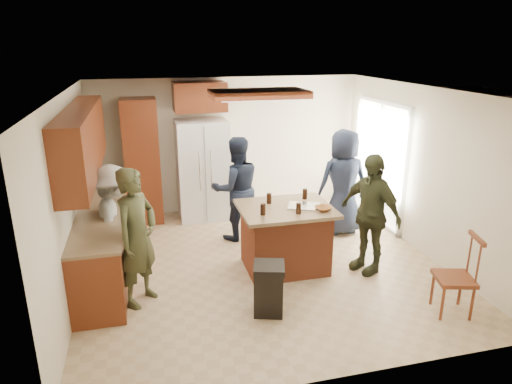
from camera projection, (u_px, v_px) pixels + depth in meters
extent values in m
plane|color=tan|center=(262.00, 264.00, 6.71)|extent=(5.00, 5.00, 0.00)
plane|color=white|center=(263.00, 91.00, 5.92)|extent=(5.00, 5.00, 0.00)
plane|color=beige|center=(228.00, 145.00, 8.62)|extent=(5.00, 0.00, 5.00)
plane|color=beige|center=(335.00, 263.00, 4.01)|extent=(5.00, 0.00, 5.00)
plane|color=beige|center=(70.00, 197.00, 5.73)|extent=(0.00, 5.00, 5.00)
plane|color=beige|center=(422.00, 171.00, 6.89)|extent=(0.00, 5.00, 5.00)
cube|color=white|center=(380.00, 164.00, 8.06)|extent=(0.02, 1.60, 2.10)
cube|color=white|center=(379.00, 164.00, 8.05)|extent=(0.08, 1.72, 2.10)
cube|color=maroon|center=(259.00, 94.00, 6.12)|extent=(1.30, 0.70, 0.10)
cube|color=white|center=(259.00, 98.00, 6.14)|extent=(1.10, 0.50, 0.02)
cube|color=olive|center=(447.00, 214.00, 8.75)|extent=(3.00, 3.00, 0.10)
cube|color=#593319|center=(465.00, 152.00, 9.14)|extent=(1.40, 1.60, 2.00)
imported|color=#383A22|center=(137.00, 238.00, 5.47)|extent=(0.76, 0.78, 1.73)
imported|color=#1A2134|center=(236.00, 189.00, 7.34)|extent=(0.87, 0.58, 1.70)
imported|color=#1B2236|center=(343.00, 182.00, 7.55)|extent=(0.88, 0.58, 1.78)
imported|color=#32361F|center=(370.00, 214.00, 6.28)|extent=(0.85, 1.12, 1.70)
imported|color=gray|center=(115.00, 222.00, 6.14)|extent=(0.59, 1.07, 1.58)
cube|color=maroon|center=(104.00, 240.00, 6.43)|extent=(0.60, 3.00, 0.88)
cube|color=#846B4C|center=(101.00, 210.00, 6.28)|extent=(0.64, 3.00, 0.04)
cube|color=maroon|center=(82.00, 141.00, 5.95)|extent=(0.35, 3.00, 0.85)
cube|color=maroon|center=(142.00, 162.00, 8.02)|extent=(0.60, 0.60, 2.20)
cube|color=maroon|center=(199.00, 96.00, 7.91)|extent=(0.90, 0.60, 0.50)
cube|color=white|center=(203.00, 170.00, 8.25)|extent=(0.90, 0.72, 1.80)
cube|color=gray|center=(206.00, 175.00, 7.91)|extent=(0.01, 0.01, 1.71)
cylinder|color=silver|center=(200.00, 171.00, 7.84)|extent=(0.02, 0.02, 0.70)
cylinder|color=silver|center=(211.00, 170.00, 7.88)|extent=(0.02, 0.02, 0.70)
cube|color=brown|center=(285.00, 240.00, 6.45)|extent=(1.10, 0.85, 0.88)
cube|color=#7F6749|center=(286.00, 209.00, 6.31)|extent=(1.28, 1.03, 0.05)
cube|color=silver|center=(304.00, 206.00, 6.31)|extent=(0.53, 0.48, 0.02)
imported|color=brown|center=(323.00, 209.00, 6.17)|extent=(0.26, 0.26, 0.05)
cylinder|color=black|center=(263.00, 209.00, 6.00)|extent=(0.07, 0.07, 0.15)
cylinder|color=black|center=(269.00, 198.00, 6.42)|extent=(0.07, 0.07, 0.15)
cylinder|color=black|center=(305.00, 194.00, 6.61)|extent=(0.07, 0.07, 0.15)
cylinder|color=black|center=(299.00, 208.00, 6.04)|extent=(0.07, 0.07, 0.15)
cube|color=black|center=(269.00, 292.00, 5.43)|extent=(0.43, 0.43, 0.55)
cube|color=black|center=(269.00, 268.00, 5.33)|extent=(0.44, 0.44, 0.08)
cube|color=maroon|center=(454.00, 279.00, 5.37)|extent=(0.52, 0.52, 0.05)
cylinder|color=maroon|center=(442.00, 303.00, 5.28)|extent=(0.04, 0.04, 0.44)
cylinder|color=maroon|center=(472.00, 304.00, 5.27)|extent=(0.04, 0.04, 0.44)
cylinder|color=maroon|center=(432.00, 288.00, 5.61)|extent=(0.04, 0.04, 0.44)
cylinder|color=maroon|center=(460.00, 289.00, 5.60)|extent=(0.04, 0.04, 0.44)
cube|color=maroon|center=(477.00, 238.00, 5.20)|extent=(0.15, 0.40, 0.05)
cylinder|color=maroon|center=(478.00, 263.00, 5.17)|extent=(0.03, 0.03, 0.50)
cylinder|color=maroon|center=(470.00, 254.00, 5.39)|extent=(0.03, 0.03, 0.50)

